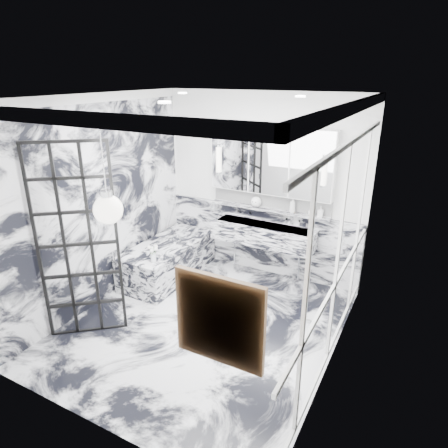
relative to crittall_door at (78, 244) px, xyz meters
The scene contains 25 objects.
floor 1.85m from the crittall_door, 32.73° to the left, with size 3.60×3.60×0.00m, color silver.
ceiling 2.16m from the crittall_door, 32.73° to the left, with size 3.60×3.60×0.00m, color white.
wall_back 2.85m from the crittall_door, 64.99° to the left, with size 3.60×3.60×0.00m, color white.
wall_front 1.60m from the crittall_door, 40.62° to the right, with size 3.60×3.60×0.00m, color white.
wall_left 0.90m from the crittall_door, 117.44° to the left, with size 3.60×3.60×0.00m, color white.
wall_right 2.91m from the crittall_door, 15.40° to the left, with size 3.60×3.60×0.00m, color white.
marble_clad_back 2.89m from the crittall_door, 64.77° to the left, with size 3.18×0.05×1.05m, color silver.
marble_clad_left 0.88m from the crittall_door, 116.55° to the left, with size 0.02×3.56×2.68m, color silver.
panel_molding 2.89m from the crittall_door, 15.50° to the left, with size 0.03×3.40×2.30m, color white.
soap_bottle_a 3.03m from the crittall_door, 55.06° to the left, with size 0.09×0.09×0.23m, color #8C5919.
soap_bottle_b 3.28m from the crittall_door, 49.07° to the left, with size 0.07×0.07×0.16m, color #4C4C51.
soap_bottle_c 3.20m from the crittall_door, 50.76° to the left, with size 0.11×0.11×0.14m, color silver.
face_pot 2.73m from the crittall_door, 65.16° to the left, with size 0.17×0.17×0.17m, color white.
amber_bottle 3.04m from the crittall_door, 54.74° to the left, with size 0.04×0.04×0.10m, color #8C5919.
flower_vase 1.23m from the crittall_door, 78.25° to the left, with size 0.07×0.07×0.12m, color silver.
crittall_door is the anchor object (origin of this frame).
artwork 2.62m from the crittall_door, 22.40° to the right, with size 0.54×0.05×0.54m, color orange.
pendant_light 1.37m from the crittall_door, 25.96° to the right, with size 0.25×0.25×0.25m, color white.
trough_sink 2.73m from the crittall_door, 59.88° to the left, with size 1.60×0.45×0.30m, color silver.
ledge 2.84m from the crittall_door, 61.55° to the left, with size 1.90×0.14×0.04m, color silver.
subway_tile 2.89m from the crittall_door, 62.14° to the left, with size 1.90×0.03×0.23m, color white.
mirror_cabinet 2.91m from the crittall_door, 61.60° to the left, with size 1.90×0.16×1.00m, color white.
sconce_left 2.53m from the crittall_door, 77.56° to the left, with size 0.07×0.07×0.40m, color white.
sconce_right 3.29m from the crittall_door, 47.90° to the left, with size 0.07×0.07×0.40m, color white.
bathtub 1.90m from the crittall_door, 89.15° to the left, with size 0.75×1.65×0.55m, color silver.
Camera 1 is at (2.27, -3.69, 3.04)m, focal length 32.00 mm.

